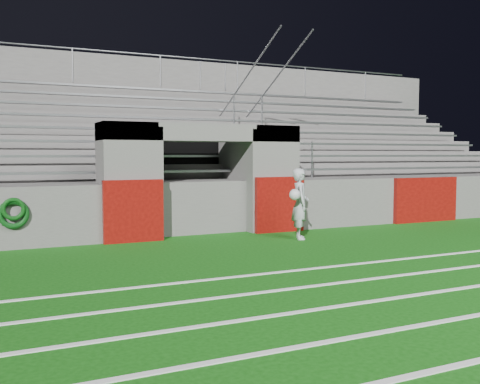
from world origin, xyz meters
TOP-DOWN VIEW (x-y plane):
  - ground at (0.00, 0.00)m, footprint 90.00×90.00m
  - stadium_structure at (0.00, 7.97)m, footprint 26.00×8.48m
  - goalkeeper_with_ball at (1.67, 1.78)m, footprint 0.73×0.76m
  - hose_coil at (-4.18, 2.93)m, footprint 0.59×0.15m

SIDE VIEW (x-z plane):
  - ground at x=0.00m, z-range 0.00..0.00m
  - hose_coil at x=-4.18m, z-range 0.44..1.07m
  - goalkeeper_with_ball at x=1.67m, z-range 0.01..1.59m
  - stadium_structure at x=0.00m, z-range -1.22..4.20m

